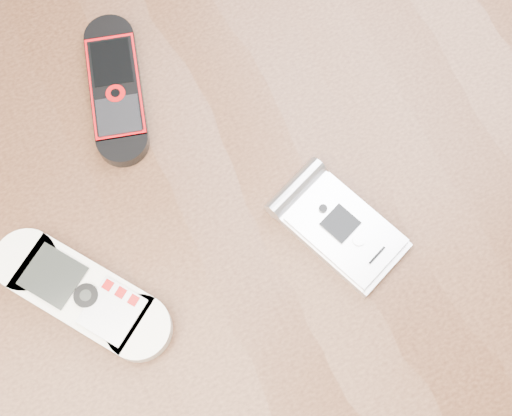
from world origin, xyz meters
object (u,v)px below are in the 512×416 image
at_px(motorola_razr, 342,229).
at_px(nokia_black_red, 116,88).
at_px(nokia_white, 82,294).
at_px(table, 251,249).

bearing_deg(motorola_razr, nokia_black_red, 99.51).
relative_size(nokia_white, motorola_razr, 1.39).
bearing_deg(table, nokia_black_red, 109.78).
xyz_separation_m(nokia_black_red, motorola_razr, (0.11, -0.20, 0.00)).
bearing_deg(nokia_black_red, nokia_white, -104.70).
bearing_deg(nokia_black_red, table, -54.01).
bearing_deg(motorola_razr, table, 121.87).
height_order(nokia_black_red, motorola_razr, motorola_razr).
relative_size(nokia_white, nokia_black_red, 1.09).
bearing_deg(table, motorola_razr, -37.64).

